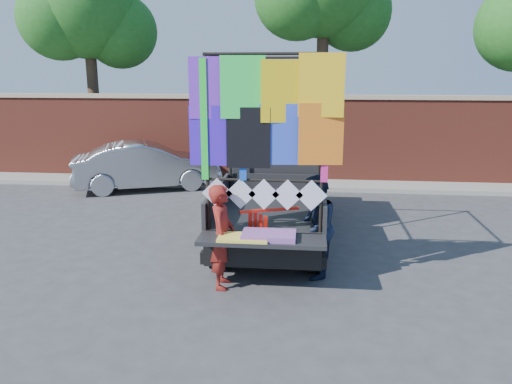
# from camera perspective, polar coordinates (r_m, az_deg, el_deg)

# --- Properties ---
(ground) EXTENTS (90.00, 90.00, 0.00)m
(ground) POSITION_cam_1_polar(r_m,az_deg,el_deg) (8.66, 1.42, -8.71)
(ground) COLOR #38383A
(ground) RESTS_ON ground
(brick_wall) EXTENTS (30.00, 0.45, 2.61)m
(brick_wall) POSITION_cam_1_polar(r_m,az_deg,el_deg) (15.12, 3.60, 6.18)
(brick_wall) COLOR brown
(brick_wall) RESTS_ON ground
(curb) EXTENTS (30.00, 1.20, 0.12)m
(curb) POSITION_cam_1_polar(r_m,az_deg,el_deg) (14.66, 3.41, 0.91)
(curb) COLOR gray
(curb) RESTS_ON ground
(tree_left) EXTENTS (4.20, 3.30, 7.05)m
(tree_left) POSITION_cam_1_polar(r_m,az_deg,el_deg) (17.69, -18.77, 18.92)
(tree_left) COLOR #38281C
(tree_left) RESTS_ON ground
(pickup_truck) EXTENTS (2.25, 5.66, 3.56)m
(pickup_truck) POSITION_cam_1_polar(r_m,az_deg,el_deg) (10.45, 2.26, 0.40)
(pickup_truck) COLOR black
(pickup_truck) RESTS_ON ground
(sedan) EXTENTS (4.31, 2.82, 1.34)m
(sedan) POSITION_cam_1_polar(r_m,az_deg,el_deg) (14.52, -12.35, 2.96)
(sedan) COLOR #AAACB1
(sedan) RESTS_ON ground
(woman) EXTENTS (0.42, 0.61, 1.64)m
(woman) POSITION_cam_1_polar(r_m,az_deg,el_deg) (7.71, -3.91, -5.11)
(woman) COLOR maroon
(woman) RESTS_ON ground
(man) EXTENTS (0.67, 0.85, 1.70)m
(man) POSITION_cam_1_polar(r_m,az_deg,el_deg) (8.11, 6.72, -3.98)
(man) COLOR black
(man) RESTS_ON ground
(streamer_bundle) EXTENTS (0.91, 0.37, 0.66)m
(streamer_bundle) POSITION_cam_1_polar(r_m,az_deg,el_deg) (7.83, 0.78, -3.42)
(streamer_bundle) COLOR red
(streamer_bundle) RESTS_ON ground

